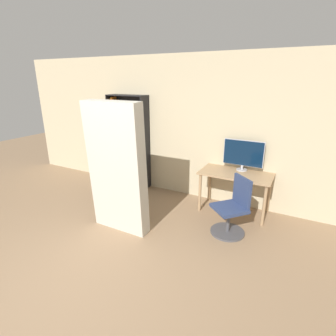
% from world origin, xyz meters
% --- Properties ---
extents(ground_plane, '(16.00, 16.00, 0.00)m').
position_xyz_m(ground_plane, '(0.00, 0.00, 0.00)').
color(ground_plane, '#937556').
extents(wall_back, '(8.00, 0.06, 2.70)m').
position_xyz_m(wall_back, '(0.00, 3.24, 1.35)').
color(wall_back, '#C6B793').
rests_on(wall_back, ground).
extents(desk, '(1.21, 0.62, 0.73)m').
position_xyz_m(desk, '(1.25, 2.90, 0.63)').
color(desk, tan).
rests_on(desk, ground).
extents(monitor, '(0.69, 0.19, 0.54)m').
position_xyz_m(monitor, '(1.30, 3.10, 1.03)').
color(monitor, '#B7B7BC').
rests_on(monitor, desk).
extents(office_chair, '(0.62, 0.62, 0.90)m').
position_xyz_m(office_chair, '(1.40, 2.22, 0.35)').
color(office_chair, '#4C4C51').
rests_on(office_chair, ground).
extents(bookshelf, '(0.87, 0.31, 1.95)m').
position_xyz_m(bookshelf, '(-1.20, 3.09, 0.92)').
color(bookshelf, black).
rests_on(bookshelf, ground).
extents(mattress_near, '(0.92, 0.30, 1.99)m').
position_xyz_m(mattress_near, '(-0.16, 1.49, 0.99)').
color(mattress_near, beige).
rests_on(mattress_near, ground).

